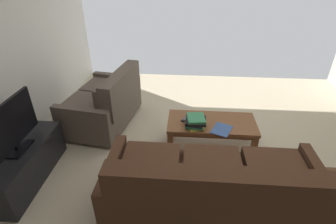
{
  "coord_description": "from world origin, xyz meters",
  "views": [
    {
      "loc": [
        0.42,
        2.54,
        2.2
      ],
      "look_at": [
        0.62,
        0.01,
        0.7
      ],
      "focal_mm": 27.7,
      "sensor_mm": 36.0,
      "label": 1
    }
  ],
  "objects_px": {
    "sofa_main": "(212,190)",
    "flat_tv": "(10,127)",
    "loveseat_near": "(106,103)",
    "coffee_table": "(211,126)",
    "loose_magazine": "(222,129)",
    "tv_stand": "(24,165)",
    "tv_remote": "(185,118)",
    "book_stack": "(196,122)"
  },
  "relations": [
    {
      "from": "coffee_table",
      "to": "sofa_main",
      "type": "bearing_deg",
      "value": 86.56
    },
    {
      "from": "loveseat_near",
      "to": "tv_remote",
      "type": "xyz_separation_m",
      "value": [
        -1.19,
        0.44,
        0.05
      ]
    },
    {
      "from": "loveseat_near",
      "to": "coffee_table",
      "type": "height_order",
      "value": "loveseat_near"
    },
    {
      "from": "sofa_main",
      "to": "loveseat_near",
      "type": "distance_m",
      "value": 2.17
    },
    {
      "from": "flat_tv",
      "to": "book_stack",
      "type": "xyz_separation_m",
      "value": [
        -1.91,
        -0.64,
        -0.24
      ]
    },
    {
      "from": "coffee_table",
      "to": "loose_magazine",
      "type": "xyz_separation_m",
      "value": [
        -0.11,
        0.18,
        0.07
      ]
    },
    {
      "from": "sofa_main",
      "to": "loveseat_near",
      "type": "relative_size",
      "value": 1.44
    },
    {
      "from": "coffee_table",
      "to": "book_stack",
      "type": "distance_m",
      "value": 0.28
    },
    {
      "from": "coffee_table",
      "to": "loose_magazine",
      "type": "bearing_deg",
      "value": 121.46
    },
    {
      "from": "coffee_table",
      "to": "tv_stand",
      "type": "distance_m",
      "value": 2.27
    },
    {
      "from": "flat_tv",
      "to": "loose_magazine",
      "type": "height_order",
      "value": "flat_tv"
    },
    {
      "from": "book_stack",
      "to": "loose_magazine",
      "type": "relative_size",
      "value": 1.0
    },
    {
      "from": "coffee_table",
      "to": "tv_remote",
      "type": "distance_m",
      "value": 0.35
    },
    {
      "from": "loveseat_near",
      "to": "loose_magazine",
      "type": "bearing_deg",
      "value": 158.27
    },
    {
      "from": "loveseat_near",
      "to": "book_stack",
      "type": "distance_m",
      "value": 1.45
    },
    {
      "from": "tv_stand",
      "to": "book_stack",
      "type": "xyz_separation_m",
      "value": [
        -1.91,
        -0.64,
        0.26
      ]
    },
    {
      "from": "tv_stand",
      "to": "flat_tv",
      "type": "relative_size",
      "value": 1.36
    },
    {
      "from": "coffee_table",
      "to": "tv_stand",
      "type": "relative_size",
      "value": 0.98
    },
    {
      "from": "flat_tv",
      "to": "loose_magazine",
      "type": "xyz_separation_m",
      "value": [
        -2.24,
        -0.59,
        -0.31
      ]
    },
    {
      "from": "loose_magazine",
      "to": "sofa_main",
      "type": "bearing_deg",
      "value": -77.27
    },
    {
      "from": "flat_tv",
      "to": "tv_remote",
      "type": "xyz_separation_m",
      "value": [
        -1.79,
        -0.8,
        -0.3
      ]
    },
    {
      "from": "sofa_main",
      "to": "flat_tv",
      "type": "bearing_deg",
      "value": -9.86
    },
    {
      "from": "coffee_table",
      "to": "tv_remote",
      "type": "relative_size",
      "value": 6.88
    },
    {
      "from": "book_stack",
      "to": "loose_magazine",
      "type": "height_order",
      "value": "book_stack"
    },
    {
      "from": "coffee_table",
      "to": "book_stack",
      "type": "relative_size",
      "value": 4.13
    },
    {
      "from": "coffee_table",
      "to": "tv_stand",
      "type": "xyz_separation_m",
      "value": [
        2.13,
        0.77,
        -0.12
      ]
    },
    {
      "from": "coffee_table",
      "to": "tv_remote",
      "type": "height_order",
      "value": "tv_remote"
    },
    {
      "from": "book_stack",
      "to": "tv_remote",
      "type": "relative_size",
      "value": 1.67
    },
    {
      "from": "loveseat_near",
      "to": "book_stack",
      "type": "relative_size",
      "value": 5.04
    },
    {
      "from": "tv_remote",
      "to": "coffee_table",
      "type": "bearing_deg",
      "value": 174.69
    },
    {
      "from": "loose_magazine",
      "to": "tv_stand",
      "type": "bearing_deg",
      "value": -142.01
    },
    {
      "from": "sofa_main",
      "to": "book_stack",
      "type": "bearing_deg",
      "value": -81.65
    },
    {
      "from": "sofa_main",
      "to": "book_stack",
      "type": "height_order",
      "value": "sofa_main"
    },
    {
      "from": "sofa_main",
      "to": "coffee_table",
      "type": "height_order",
      "value": "sofa_main"
    },
    {
      "from": "sofa_main",
      "to": "coffee_table",
      "type": "distance_m",
      "value": 1.13
    },
    {
      "from": "tv_stand",
      "to": "coffee_table",
      "type": "bearing_deg",
      "value": -160.21
    },
    {
      "from": "tv_stand",
      "to": "tv_remote",
      "type": "distance_m",
      "value": 1.97
    },
    {
      "from": "coffee_table",
      "to": "tv_stand",
      "type": "height_order",
      "value": "tv_stand"
    },
    {
      "from": "coffee_table",
      "to": "book_stack",
      "type": "xyz_separation_m",
      "value": [
        0.21,
        0.13,
        0.14
      ]
    },
    {
      "from": "loveseat_near",
      "to": "flat_tv",
      "type": "bearing_deg",
      "value": 64.22
    },
    {
      "from": "loveseat_near",
      "to": "book_stack",
      "type": "xyz_separation_m",
      "value": [
        -1.31,
        0.6,
        0.11
      ]
    },
    {
      "from": "loveseat_near",
      "to": "flat_tv",
      "type": "distance_m",
      "value": 1.42
    }
  ]
}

